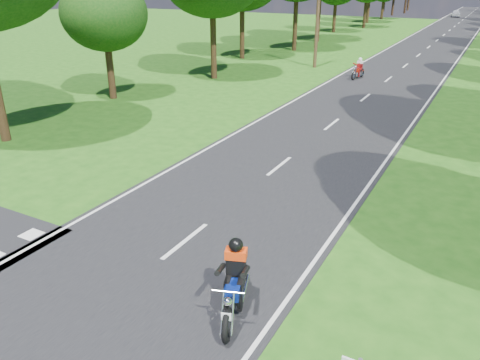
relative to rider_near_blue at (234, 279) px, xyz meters
The scene contains 7 objects.
ground 2.64m from the rider_near_blue, behind, with size 160.00×160.00×0.00m, color #1E4F12.
main_road 49.92m from the rider_near_blue, 92.87° to the left, with size 7.00×140.00×0.02m, color black.
road_markings 48.05m from the rider_near_blue, 93.15° to the left, with size 7.40×140.00×0.01m.
telegraph_pole 29.30m from the rider_near_blue, 106.97° to the left, with size 1.20×0.26×8.00m.
rider_near_blue is the anchor object (origin of this frame).
rider_far_red 25.43m from the rider_near_blue, 99.95° to the left, with size 0.55×1.66×1.38m, color #A8200C, non-canonical shape.
distant_car 86.38m from the rider_near_blue, 92.78° to the left, with size 1.44×3.57×1.22m, color silver.
Camera 1 is at (6.29, -6.59, 6.34)m, focal length 35.00 mm.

